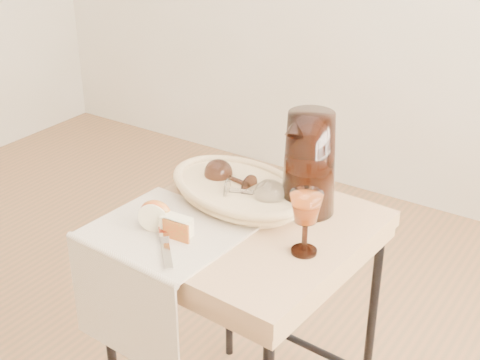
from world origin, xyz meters
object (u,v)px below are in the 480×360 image
Objects in this scene: tea_towel at (166,231)px; pitcher at (309,163)px; bread_basket at (238,192)px; goblet_lying_b at (251,192)px; side_table at (244,337)px; apple_half at (156,214)px; table_knife at (164,240)px; wine_goblet at (305,223)px; goblet_lying_a at (231,178)px.

tea_towel is 1.13× the size of pitcher.
goblet_lying_b is (0.05, -0.02, 0.02)m from bread_basket.
side_table is 9.15× the size of apple_half.
table_knife reaches higher than tea_towel.
pitcher is 0.39m from table_knife.
wine_goblet is 1.97× the size of apple_half.
wine_goblet is at bearing 21.54° from tea_towel.
tea_towel reaches higher than side_table.
goblet_lying_b is 0.22m from wine_goblet.
bread_basket reaches higher than tea_towel.
tea_towel is 4.36× the size of apple_half.
pitcher is (0.17, 0.06, 0.10)m from bread_basket.
bread_basket is at bearing 132.29° from side_table.
goblet_lying_b is 0.42× the size of pitcher.
table_knife is at bearing -136.77° from pitcher.
goblet_lying_b is (0.08, -0.04, 0.00)m from goblet_lying_a.
wine_goblet is at bearing 73.81° from table_knife.
bread_basket reaches higher than table_knife.
goblet_lying_a is at bearing 137.75° from table_knife.
side_table is at bearing 167.97° from wine_goblet.
goblet_lying_b is 0.59× the size of table_knife.
table_knife is at bearing -151.97° from wine_goblet.
goblet_lying_b is 1.61× the size of apple_half.
goblet_lying_b is (0.11, 0.20, 0.05)m from tea_towel.
wine_goblet is (0.31, 0.10, 0.07)m from tea_towel.
wine_goblet is at bearing -3.97° from apple_half.
goblet_lying_a is at bearing 137.51° from side_table.
goblet_lying_b is at bearing 164.40° from goblet_lying_a.
apple_half is at bearing -148.27° from pitcher.
goblet_lying_b is at bearing 34.95° from apple_half.
table_knife is at bearing -50.55° from tea_towel.
side_table is 0.39m from bread_basket.
tea_towel is at bearing 171.88° from table_knife.
pitcher is 3.87× the size of apple_half.
goblet_lying_a is (-0.10, 0.09, 0.40)m from side_table.
tea_towel is 0.94× the size of bread_basket.
goblet_lying_b is 0.26m from table_knife.
tea_towel is at bearing -17.64° from apple_half.
apple_half is at bearing -137.29° from side_table.
goblet_lying_b is at bearing 64.89° from tea_towel.
bread_basket is (0.05, 0.22, 0.02)m from tea_towel.
wine_goblet is at bearing -46.72° from goblet_lying_b.
table_knife is (0.06, -0.04, -0.03)m from apple_half.
wine_goblet is (0.28, -0.13, 0.03)m from goblet_lying_a.
side_table is 2.36× the size of pitcher.
pitcher is at bearing 105.41° from table_knife.
goblet_lying_b is (-0.02, 0.06, 0.40)m from side_table.
tea_towel is 0.23m from goblet_lying_b.
wine_goblet reaches higher than side_table.
tea_towel is 0.24m from goblet_lying_a.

